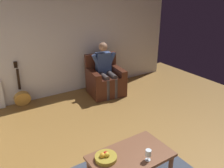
{
  "coord_description": "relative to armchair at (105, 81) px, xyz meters",
  "views": [
    {
      "loc": [
        1.71,
        1.81,
        2.34
      ],
      "look_at": [
        -0.32,
        -1.44,
        0.75
      ],
      "focal_mm": 36.57,
      "sensor_mm": 36.0,
      "label": 1
    }
  ],
  "objects": [
    {
      "name": "wine_glass_near",
      "position": [
        0.98,
        2.72,
        0.16
      ],
      "size": [
        0.07,
        0.07,
        0.15
      ],
      "color": "silver",
      "rests_on": "coffee_table"
    },
    {
      "name": "guitar",
      "position": [
        1.85,
        -0.38,
        -0.11
      ],
      "size": [
        0.34,
        0.29,
        0.97
      ],
      "color": "#BB893B",
      "rests_on": "ground"
    },
    {
      "name": "fruit_bowl",
      "position": [
        1.42,
        2.44,
        0.1
      ],
      "size": [
        0.28,
        0.28,
        0.11
      ],
      "color": "olive",
      "rests_on": "coffee_table"
    },
    {
      "name": "armchair",
      "position": [
        0.0,
        0.0,
        0.0
      ],
      "size": [
        0.86,
        0.82,
        0.94
      ],
      "rotation": [
        0.0,
        0.0,
        -0.12
      ],
      "color": "#472015",
      "rests_on": "ground"
    },
    {
      "name": "wall_back",
      "position": [
        0.84,
        -0.58,
        1.0
      ],
      "size": [
        6.01,
        0.06,
        2.66
      ],
      "primitive_type": "cube",
      "color": "silver",
      "rests_on": "ground"
    },
    {
      "name": "coffee_table",
      "position": [
        1.11,
        2.54,
        0.01
      ],
      "size": [
        1.06,
        0.64,
        0.39
      ],
      "rotation": [
        0.0,
        0.0,
        0.02
      ],
      "color": "brown",
      "rests_on": "ground"
    },
    {
      "name": "person_seated",
      "position": [
        0.0,
        0.04,
        0.33
      ],
      "size": [
        0.62,
        0.64,
        1.23
      ],
      "rotation": [
        0.0,
        0.0,
        -0.12
      ],
      "color": "#374C79",
      "rests_on": "ground"
    }
  ]
}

